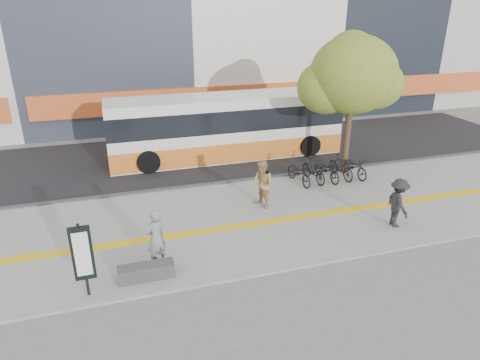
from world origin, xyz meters
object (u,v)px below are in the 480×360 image
object	(u,v)px
bus	(227,128)
pedestrian_dark	(398,203)
street_tree	(351,76)
pedestrian_tan	(262,184)
signboard	(82,255)
bench	(146,272)
seated_woman	(156,238)

from	to	relation	value
bus	pedestrian_dark	distance (m)	9.85
street_tree	pedestrian_tan	distance (m)	6.60
bus	pedestrian_dark	xyz separation A→B (m)	(3.76, -9.08, -0.57)
pedestrian_tan	pedestrian_dark	size ratio (longest dim) A/B	1.05
pedestrian_dark	pedestrian_tan	bearing A→B (deg)	61.68
signboard	street_tree	size ratio (longest dim) A/B	0.35
bench	seated_woman	world-z (taller)	seated_woman
street_tree	seated_woman	size ratio (longest dim) A/B	3.38
bench	street_tree	world-z (taller)	street_tree
signboard	pedestrian_dark	bearing A→B (deg)	5.06
bus	seated_woman	xyz separation A→B (m)	(-4.69, -9.10, -0.53)
signboard	bus	size ratio (longest dim) A/B	0.19
bench	pedestrian_tan	distance (m)	5.95
bus	seated_woman	bearing A→B (deg)	-117.29
bench	signboard	world-z (taller)	signboard
bench	street_tree	size ratio (longest dim) A/B	0.25
pedestrian_dark	bench	bearing A→B (deg)	100.60
seated_woman	pedestrian_tan	bearing A→B (deg)	-178.64
bus	pedestrian_dark	world-z (taller)	bus
pedestrian_dark	seated_woman	bearing A→B (deg)	96.70
street_tree	pedestrian_dark	xyz separation A→B (m)	(-0.92, -5.40, -3.54)
signboard	seated_woman	xyz separation A→B (m)	(2.00, 0.91, -0.36)
signboard	street_tree	distance (m)	13.40
street_tree	pedestrian_tan	size ratio (longest dim) A/B	3.34
signboard	pedestrian_dark	xyz separation A→B (m)	(10.46, 0.93, -0.39)
bus	street_tree	bearing A→B (deg)	-38.12
pedestrian_dark	signboard	bearing A→B (deg)	101.65
street_tree	seated_woman	bearing A→B (deg)	-150.00
bench	pedestrian_tan	size ratio (longest dim) A/B	0.85
pedestrian_dark	bus	bearing A→B (deg)	29.11
seated_woman	pedestrian_dark	distance (m)	8.46
seated_woman	pedestrian_tan	size ratio (longest dim) A/B	0.99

